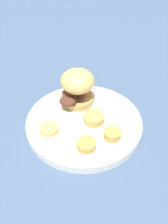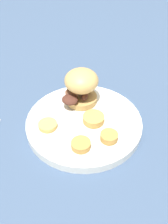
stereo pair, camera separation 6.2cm
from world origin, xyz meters
name	(u,v)px [view 2 (the right image)]	position (x,y,z in m)	size (l,w,h in m)	color
ground_plane	(84,126)	(0.00, 0.00, 0.00)	(4.00, 4.00, 0.00)	#3D5170
dinner_plate	(84,123)	(0.00, 0.00, 0.01)	(0.28, 0.28, 0.02)	white
sandwich	(81,86)	(0.05, 0.05, 0.07)	(0.11, 0.08, 0.09)	tan
potato_round_0	(81,145)	(-0.07, -0.05, 0.03)	(0.04, 0.04, 0.01)	#BC8942
potato_round_1	(109,137)	(-0.01, -0.08, 0.03)	(0.04, 0.04, 0.02)	#BC8942
potato_round_2	(94,119)	(0.01, -0.02, 0.03)	(0.05, 0.05, 0.02)	tan
potato_round_3	(48,125)	(-0.08, 0.05, 0.03)	(0.04, 0.04, 0.01)	tan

